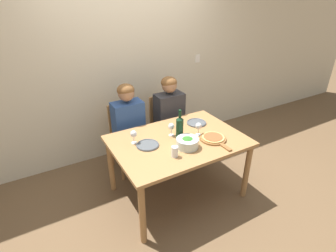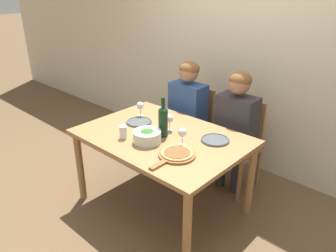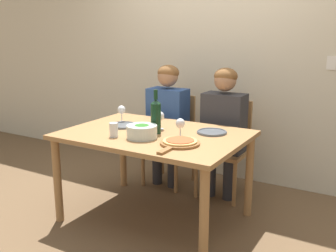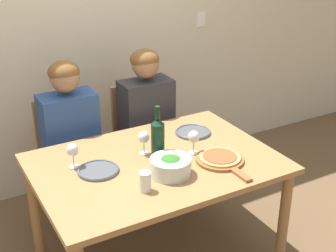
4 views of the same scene
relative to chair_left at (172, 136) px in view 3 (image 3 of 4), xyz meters
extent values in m
plane|color=brown|center=(0.29, -0.81, -0.48)|extent=(40.00, 40.00, 0.00)
cube|color=beige|center=(0.29, 0.44, 0.87)|extent=(10.00, 0.05, 2.70)
cube|color=white|center=(1.39, 0.41, 0.77)|extent=(0.08, 0.01, 0.12)
cube|color=#9E7042|center=(0.29, -0.81, 0.24)|extent=(1.43, 1.00, 0.04)
cylinder|color=#9E7042|center=(-0.36, -1.25, -0.13)|extent=(0.06, 0.06, 0.70)
cylinder|color=#9E7042|center=(0.95, -1.25, -0.13)|extent=(0.06, 0.06, 0.70)
cylinder|color=#9E7042|center=(-0.36, -0.37, -0.13)|extent=(0.06, 0.06, 0.70)
cylinder|color=#9E7042|center=(0.95, -0.37, -0.13)|extent=(0.06, 0.06, 0.70)
cube|color=#9E7042|center=(0.00, -0.07, -0.06)|extent=(0.42, 0.42, 0.04)
cube|color=#9E7042|center=(0.00, 0.12, 0.19)|extent=(0.38, 0.03, 0.45)
cylinder|color=#9E7042|center=(-0.19, -0.26, -0.28)|extent=(0.04, 0.04, 0.40)
cylinder|color=#9E7042|center=(0.19, -0.26, -0.28)|extent=(0.04, 0.04, 0.40)
cylinder|color=#9E7042|center=(-0.19, 0.12, -0.28)|extent=(0.04, 0.04, 0.40)
cylinder|color=#9E7042|center=(0.19, 0.12, -0.28)|extent=(0.04, 0.04, 0.40)
cube|color=#9E7042|center=(0.59, -0.07, -0.06)|extent=(0.42, 0.42, 0.04)
cube|color=#9E7042|center=(0.59, 0.12, 0.19)|extent=(0.38, 0.03, 0.45)
cylinder|color=#9E7042|center=(0.40, -0.26, -0.28)|extent=(0.04, 0.04, 0.40)
cylinder|color=#9E7042|center=(0.78, -0.26, -0.28)|extent=(0.04, 0.04, 0.40)
cylinder|color=#9E7042|center=(0.40, 0.12, -0.28)|extent=(0.04, 0.04, 0.40)
cylinder|color=#9E7042|center=(0.78, 0.12, -0.28)|extent=(0.04, 0.04, 0.40)
cylinder|color=#28282D|center=(-0.09, -0.15, -0.26)|extent=(0.10, 0.10, 0.44)
cylinder|color=#28282D|center=(0.09, -0.15, -0.26)|extent=(0.10, 0.10, 0.44)
cube|color=navy|center=(0.00, -0.09, 0.23)|extent=(0.38, 0.22, 0.54)
cylinder|color=navy|center=(-0.20, -0.34, 0.08)|extent=(0.07, 0.31, 0.14)
cylinder|color=navy|center=(0.20, -0.34, 0.08)|extent=(0.07, 0.31, 0.14)
sphere|color=#9E7051|center=(0.00, -0.09, 0.62)|extent=(0.20, 0.20, 0.20)
ellipsoid|color=brown|center=(0.00, -0.08, 0.65)|extent=(0.21, 0.21, 0.15)
cylinder|color=#28282D|center=(0.50, -0.15, -0.26)|extent=(0.10, 0.10, 0.44)
cylinder|color=#28282D|center=(0.68, -0.15, -0.26)|extent=(0.10, 0.10, 0.44)
cube|color=#2D2D33|center=(0.59, -0.09, 0.23)|extent=(0.38, 0.22, 0.54)
cylinder|color=#2D2D33|center=(0.39, -0.34, 0.08)|extent=(0.07, 0.31, 0.14)
cylinder|color=#2D2D33|center=(0.79, -0.34, 0.08)|extent=(0.07, 0.31, 0.14)
sphere|color=#9E7051|center=(0.59, -0.09, 0.62)|extent=(0.20, 0.20, 0.20)
ellipsoid|color=brown|center=(0.59, -0.08, 0.65)|extent=(0.21, 0.21, 0.15)
cylinder|color=black|center=(0.31, -0.81, 0.38)|extent=(0.08, 0.08, 0.24)
cone|color=black|center=(0.31, -0.81, 0.51)|extent=(0.08, 0.08, 0.03)
cylinder|color=black|center=(0.31, -0.81, 0.57)|extent=(0.03, 0.03, 0.08)
cylinder|color=silver|center=(0.29, -0.99, 0.31)|extent=(0.23, 0.23, 0.10)
ellipsoid|color=#2D6B23|center=(0.29, -0.99, 0.31)|extent=(0.19, 0.19, 0.11)
cylinder|color=#4C5156|center=(-0.05, -0.76, 0.26)|extent=(0.24, 0.24, 0.01)
torus|color=#4C5156|center=(-0.05, -0.76, 0.27)|extent=(0.24, 0.24, 0.01)
cylinder|color=#4C5156|center=(0.70, -0.59, 0.26)|extent=(0.24, 0.24, 0.01)
torus|color=#4C5156|center=(0.70, -0.59, 0.27)|extent=(0.24, 0.24, 0.01)
cylinder|color=brown|center=(0.63, -0.99, 0.27)|extent=(0.29, 0.29, 0.02)
cube|color=brown|center=(0.63, -1.21, 0.27)|extent=(0.04, 0.14, 0.02)
cylinder|color=tan|center=(0.63, -0.99, 0.28)|extent=(0.25, 0.25, 0.01)
cylinder|color=#AD4C28|center=(0.63, -0.99, 0.29)|extent=(0.20, 0.20, 0.01)
cylinder|color=silver|center=(-0.15, -0.64, 0.26)|extent=(0.06, 0.06, 0.01)
cylinder|color=silver|center=(-0.15, -0.64, 0.30)|extent=(0.01, 0.01, 0.07)
ellipsoid|color=silver|center=(-0.15, -0.64, 0.37)|extent=(0.07, 0.07, 0.08)
ellipsoid|color=maroon|center=(-0.15, -0.64, 0.36)|extent=(0.06, 0.06, 0.03)
cylinder|color=silver|center=(0.54, -0.83, 0.26)|extent=(0.06, 0.06, 0.01)
cylinder|color=silver|center=(0.54, -0.83, 0.30)|extent=(0.01, 0.01, 0.07)
ellipsoid|color=silver|center=(0.54, -0.83, 0.37)|extent=(0.07, 0.07, 0.08)
ellipsoid|color=maroon|center=(0.54, -0.83, 0.36)|extent=(0.06, 0.06, 0.03)
cylinder|color=silver|center=(0.28, -0.69, 0.26)|extent=(0.06, 0.06, 0.01)
cylinder|color=silver|center=(0.28, -0.69, 0.30)|extent=(0.01, 0.01, 0.07)
ellipsoid|color=silver|center=(0.28, -0.69, 0.37)|extent=(0.07, 0.07, 0.08)
ellipsoid|color=maroon|center=(0.28, -0.69, 0.36)|extent=(0.06, 0.06, 0.03)
cylinder|color=silver|center=(0.09, -1.07, 0.31)|extent=(0.07, 0.07, 0.11)
camera|label=1|loc=(-1.03, -2.90, 1.70)|focal=28.00mm
camera|label=2|loc=(2.05, -2.65, 1.49)|focal=35.00mm
camera|label=3|loc=(1.92, -3.37, 1.06)|focal=42.00mm
camera|label=4|loc=(-0.84, -2.98, 1.59)|focal=50.00mm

